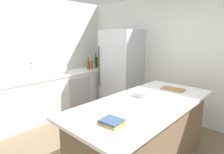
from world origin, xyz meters
The scene contains 17 objects.
wall_rear centered at (0.00, 2.25, 1.30)m, with size 6.00×0.10×2.60m, color silver.
wall_left centered at (-2.45, 0.00, 1.30)m, with size 0.10×6.00×2.60m, color silver.
counter_run_left centered at (-2.09, 0.68, 0.46)m, with size 0.64×2.87×0.93m.
kitchen_island centered at (0.36, 0.47, 0.47)m, with size 1.02×2.27×0.93m.
refrigerator centered at (-1.21, 1.84, 0.96)m, with size 0.85×0.74×1.91m.
sink_faucet centered at (-2.14, 0.52, 1.08)m, with size 0.15×0.05×0.30m.
flower_vase centered at (-2.09, 0.07, 1.03)m, with size 0.08×0.08×0.33m.
paper_towel_roll centered at (-2.10, 0.84, 1.06)m, with size 0.14×0.14×0.31m.
hot_sauce_bottle centered at (-2.17, 2.00, 1.02)m, with size 0.05×0.05×0.24m.
olive_oil_bottle centered at (-2.11, 1.90, 1.04)m, with size 0.05×0.05×0.28m.
wine_bottle centered at (-2.07, 1.80, 1.08)m, with size 0.06×0.06×0.40m.
soda_bottle centered at (-2.17, 1.72, 1.06)m, with size 0.07×0.07×0.34m.
vinegar_bottle centered at (-2.03, 1.62, 1.05)m, with size 0.05×0.05×0.32m.
whiskey_bottle centered at (-2.05, 1.53, 1.05)m, with size 0.09×0.09×0.31m.
cookbook_stack centered at (0.47, -0.30, 0.96)m, with size 0.24×0.20×0.05m.
mixing_bowl centered at (0.19, 0.64, 0.97)m, with size 0.27×0.27×0.07m.
cutting_board centered at (0.37, 1.25, 0.94)m, with size 0.35×0.21×0.02m.
Camera 1 is at (1.64, -1.55, 1.79)m, focal length 30.12 mm.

